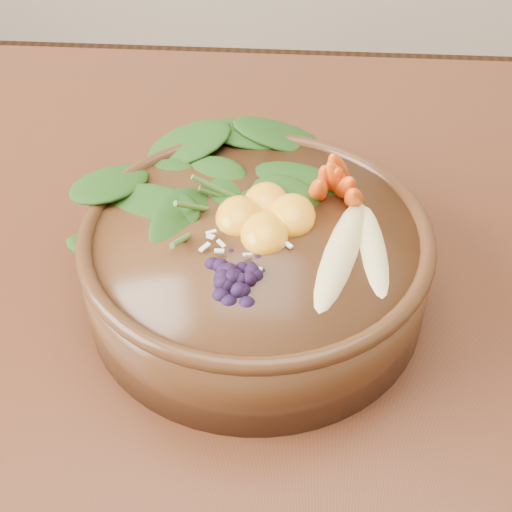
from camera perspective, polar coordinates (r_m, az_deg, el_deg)
dining_table at (r=0.59m, az=2.60°, el=-12.73°), size 1.60×0.90×0.75m
stoneware_bowl at (r=0.53m, az=-0.00°, el=-0.81°), size 0.31×0.31×0.07m
kale_heap at (r=0.54m, az=-2.08°, el=7.78°), size 0.20×0.19×0.04m
carrot_cluster at (r=0.53m, az=7.16°, el=8.31°), size 0.06×0.06×0.07m
banana_halves at (r=0.48m, az=8.22°, el=1.49°), size 0.07×0.14×0.02m
mandarin_cluster at (r=0.51m, az=0.77°, el=4.23°), size 0.09×0.10×0.03m
blueberry_pile at (r=0.45m, az=-1.86°, el=-0.39°), size 0.13×0.11×0.03m
coconut_flakes at (r=0.49m, az=-0.48°, el=1.03°), size 0.09×0.08×0.01m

